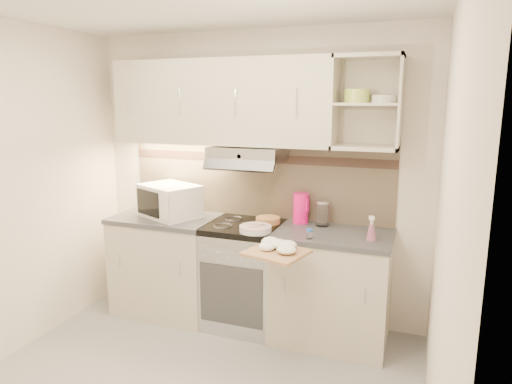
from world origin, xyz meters
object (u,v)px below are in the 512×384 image
Objects in this scene: plate_stack at (255,229)px; pink_pitcher at (301,208)px; microwave at (170,201)px; watering_can at (167,213)px; cutting_board at (276,253)px; glass_jar at (322,213)px; electric_range at (244,274)px; spray_bottle at (371,230)px.

plate_stack is 0.99× the size of pink_pitcher.
microwave is 2.40× the size of pink_pitcher.
pink_pitcher is (1.09, 0.34, 0.06)m from watering_can.
cutting_board is at bearing -50.27° from plate_stack.
cutting_board is (0.28, -0.34, -0.05)m from plate_stack.
microwave is 0.91m from plate_stack.
glass_jar reaches higher than cutting_board.
microwave is 2.55× the size of watering_can.
microwave is 2.42× the size of plate_stack.
electric_range is 0.85m from watering_can.
spray_bottle is (0.42, -0.26, -0.03)m from glass_jar.
glass_jar is at bearing 9.27° from pink_pitcher.
spray_bottle is (0.88, 0.09, 0.05)m from plate_stack.
plate_stack is 0.65× the size of cutting_board.
plate_stack reaches higher than electric_range.
electric_range is at bearing -164.80° from glass_jar.
microwave reaches higher than spray_bottle.
plate_stack is 1.29× the size of spray_bottle.
watering_can is 0.62× the size of cutting_board.
electric_range is 3.73× the size of watering_can.
cutting_board is (0.02, -0.72, -0.16)m from pink_pitcher.
pink_pitcher is 0.68m from spray_bottle.
cutting_board is (-0.17, -0.69, -0.14)m from glass_jar.
electric_range is 0.53m from plate_stack.
glass_jar is 1.07× the size of spray_bottle.
microwave reaches higher than glass_jar.
cutting_board is at bearing -104.13° from glass_jar.
microwave is 0.17m from watering_can.
pink_pitcher is at bearing 171.12° from glass_jar.
cutting_board is at bearing -70.60° from pink_pitcher.
watering_can is (0.05, -0.14, -0.07)m from microwave.
cutting_board is at bearing 0.35° from microwave.
electric_range is 3.51× the size of pink_pitcher.
glass_jar is at bearing 15.20° from electric_range.
watering_can is at bearing 169.63° from spray_bottle.
plate_stack is at bearing -142.50° from glass_jar.
microwave is 1.35m from glass_jar.
watering_can is 0.95× the size of plate_stack.
glass_jar is at bearing 136.68° from spray_bottle.
electric_range reaches higher than cutting_board.
microwave reaches higher than pink_pitcher.
electric_range is at bearing -137.28° from pink_pitcher.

